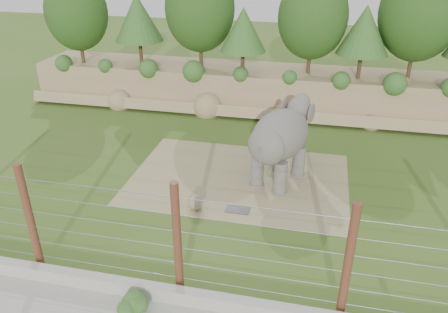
# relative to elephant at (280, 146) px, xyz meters

# --- Properties ---
(ground) EXTENTS (90.00, 90.00, 0.00)m
(ground) POSITION_rel_elephant_xyz_m (-2.28, -3.25, -1.78)
(ground) COLOR #3F641C
(ground) RESTS_ON ground
(back_embankment) EXTENTS (30.00, 5.52, 8.77)m
(back_embankment) POSITION_rel_elephant_xyz_m (-1.69, 9.43, 2.18)
(back_embankment) COLOR #9F8260
(back_embankment) RESTS_ON ground
(dirt_patch) EXTENTS (10.00, 7.00, 0.02)m
(dirt_patch) POSITION_rel_elephant_xyz_m (-1.78, -0.25, -1.77)
(dirt_patch) COLOR tan
(dirt_patch) RESTS_ON ground
(drain_grate) EXTENTS (1.00, 0.60, 0.03)m
(drain_grate) POSITION_rel_elephant_xyz_m (-1.34, -2.87, -1.75)
(drain_grate) COLOR #262628
(drain_grate) RESTS_ON dirt_patch
(elephant) EXTENTS (3.35, 4.79, 3.57)m
(elephant) POSITION_rel_elephant_xyz_m (0.00, 0.00, 0.00)
(elephant) COLOR slate
(elephant) RESTS_ON ground
(stone_ball) EXTENTS (0.66, 0.66, 0.66)m
(stone_ball) POSITION_rel_elephant_xyz_m (-3.07, -3.18, -1.43)
(stone_ball) COLOR gray
(stone_ball) RESTS_ON dirt_patch
(retaining_wall) EXTENTS (26.00, 0.35, 0.50)m
(retaining_wall) POSITION_rel_elephant_xyz_m (-2.28, -8.25, -1.53)
(retaining_wall) COLOR #ABA99F
(retaining_wall) RESTS_ON ground
(barrier_fence) EXTENTS (20.26, 0.26, 4.00)m
(barrier_fence) POSITION_rel_elephant_xyz_m (-2.28, -7.75, 0.22)
(barrier_fence) COLOR #52301C
(barrier_fence) RESTS_ON ground
(walkway_shrub) EXTENTS (0.75, 0.75, 0.75)m
(walkway_shrub) POSITION_rel_elephant_xyz_m (-3.28, -9.05, -1.40)
(walkway_shrub) COLOR #245D21
(walkway_shrub) RESTS_ON walkway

